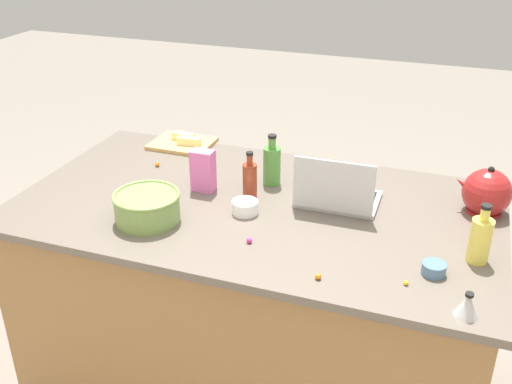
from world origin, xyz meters
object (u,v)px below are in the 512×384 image
butter_stick_left (183,136)px  candy_bag (203,171)px  cutting_board (182,144)px  mixing_bowl_large (147,206)px  laptop (337,195)px  bottle_oil (480,239)px  ramekin_medium (245,207)px  kitchen_timer (468,305)px  kettle (487,193)px  butter_stick_right (189,141)px  bottle_soy (250,180)px  bottle_olive (272,164)px  ramekin_small (434,269)px

butter_stick_left → candy_bag: bearing=125.0°
cutting_board → mixing_bowl_large: bearing=106.2°
butter_stick_left → candy_bag: 0.52m
laptop → cutting_board: 0.90m
mixing_bowl_large → bottle_oil: bearing=-173.9°
mixing_bowl_large → butter_stick_left: bearing=-74.0°
ramekin_medium → kitchen_timer: size_ratio=1.28×
kettle → cutting_board: 1.38m
mixing_bowl_large → butter_stick_right: (0.16, -0.67, -0.02)m
laptop → butter_stick_right: size_ratio=2.85×
kitchen_timer → bottle_soy: bearing=-30.0°
bottle_olive → laptop: bearing=160.9°
laptop → butter_stick_left: size_ratio=2.85×
kettle → butter_stick_right: 1.33m
mixing_bowl_large → kettle: bearing=-157.3°
mixing_bowl_large → kitchen_timer: bearing=170.6°
bottle_oil → ramekin_medium: bearing=-3.4°
bottle_soy → candy_bag: 0.20m
bottle_olive → bottle_soy: bearing=74.7°
laptop → butter_stick_right: (0.78, -0.33, -0.01)m
ramekin_small → bottle_oil: bearing=-135.1°
bottle_oil → bottle_olive: bearing=-21.7°
bottle_oil → kettle: size_ratio=0.96×
mixing_bowl_large → butter_stick_right: bearing=-77.0°
laptop → bottle_oil: laptop is taller
butter_stick_right → kitchen_timer: 1.54m
mixing_bowl_large → kettle: 1.25m
bottle_oil → mixing_bowl_large: bearing=6.1°
mixing_bowl_large → bottle_oil: bottle_oil is taller
laptop → butter_stick_left: 0.91m
laptop → ramekin_small: 0.52m
laptop → bottle_olive: bearing=-19.1°
kettle → candy_bag: (1.07, 0.19, 0.01)m
laptop → kitchen_timer: (-0.50, 0.53, -0.01)m
laptop → butter_stick_right: 0.85m
bottle_soy → bottle_olive: size_ratio=0.91×
candy_bag → ramekin_small: bearing=162.1°
bottle_soy → butter_stick_right: size_ratio=1.76×
laptop → candy_bag: size_ratio=1.84×
mixing_bowl_large → ramekin_small: mixing_bowl_large is taller
cutting_board → butter_stick_left: bearing=-80.4°
laptop → bottle_olive: (0.29, -0.10, 0.04)m
bottle_oil → kettle: 0.36m
kettle → butter_stick_right: bearing=-8.3°
butter_stick_right → ramekin_medium: size_ratio=1.11×
bottle_soy → bottle_oil: 0.87m
butter_stick_right → cutting_board: bearing=-26.0°
candy_bag → ramekin_medium: bearing=150.9°
bottle_soy → butter_stick_right: bearing=-40.4°
kettle → bottle_oil: bearing=87.7°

